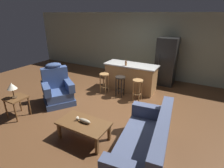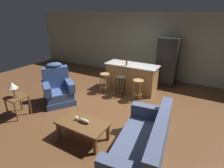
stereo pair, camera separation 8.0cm
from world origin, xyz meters
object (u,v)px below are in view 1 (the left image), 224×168
at_px(coffee_table, 84,125).
at_px(recliner_near_lamp, 58,89).
at_px(kitchen_island, 131,77).
at_px(table_lamp, 12,87).
at_px(bar_stool_right, 138,86).
at_px(end_table, 16,101).
at_px(bottle_tall_green, 126,63).
at_px(couch, 146,146).
at_px(bar_stool_left, 104,80).
at_px(refrigerator, 166,62).
at_px(bar_stool_middle, 120,83).
at_px(fish_figurine, 83,121).

relative_size(coffee_table, recliner_near_lamp, 0.92).
relative_size(coffee_table, kitchen_island, 0.61).
relative_size(table_lamp, bar_stool_right, 0.60).
height_order(end_table, kitchen_island, kitchen_island).
distance_m(recliner_near_lamp, bottle_tall_green, 2.33).
relative_size(couch, recliner_near_lamp, 1.66).
relative_size(coffee_table, bar_stool_left, 1.62).
bearing_deg(recliner_near_lamp, end_table, -72.37).
bearing_deg(end_table, refrigerator, 56.38).
distance_m(couch, refrigerator, 4.15).
bearing_deg(recliner_near_lamp, bottle_tall_green, 83.49).
bearing_deg(bottle_tall_green, coffee_table, -84.10).
bearing_deg(table_lamp, recliner_near_lamp, 74.28).
xyz_separation_m(bar_stool_middle, bar_stool_right, (0.60, 0.00, 0.00)).
height_order(fish_figurine, table_lamp, table_lamp).
bearing_deg(coffee_table, recliner_near_lamp, 150.20).
height_order(table_lamp, bar_stool_right, table_lamp).
xyz_separation_m(kitchen_island, bar_stool_right, (0.51, -0.63, -0.01)).
xyz_separation_m(end_table, refrigerator, (2.82, 4.24, 0.42)).
bearing_deg(fish_figurine, kitchen_island, 93.47).
distance_m(coffee_table, bar_stool_right, 2.32).
height_order(couch, recliner_near_lamp, recliner_near_lamp).
relative_size(recliner_near_lamp, kitchen_island, 0.67).
xyz_separation_m(recliner_near_lamp, refrigerator, (2.48, 3.13, 0.46)).
height_order(end_table, bottle_tall_green, bottle_tall_green).
bearing_deg(recliner_near_lamp, bar_stool_middle, 75.67).
distance_m(fish_figurine, table_lamp, 2.12).
distance_m(coffee_table, couch, 1.35).
relative_size(table_lamp, bottle_tall_green, 2.04).
xyz_separation_m(table_lamp, bottle_tall_green, (1.80, 2.85, 0.16)).
distance_m(coffee_table, bar_stool_left, 2.47).
distance_m(couch, recliner_near_lamp, 3.25).
xyz_separation_m(bar_stool_left, bar_stool_right, (1.21, 0.00, 0.00)).
relative_size(couch, bottle_tall_green, 9.88).
bearing_deg(refrigerator, recliner_near_lamp, -128.47).
distance_m(kitchen_island, refrigerator, 1.56).
height_order(recliner_near_lamp, end_table, recliner_near_lamp).
bearing_deg(end_table, bottle_tall_green, 57.29).
relative_size(recliner_near_lamp, end_table, 2.14).
xyz_separation_m(table_lamp, bar_stool_right, (2.40, 2.44, -0.40)).
bearing_deg(end_table, kitchen_island, 57.89).
bearing_deg(bottle_tall_green, bar_stool_right, -33.99).
relative_size(coffee_table, table_lamp, 2.68).
height_order(bar_stool_right, refrigerator, refrigerator).
xyz_separation_m(fish_figurine, bar_stool_left, (-0.88, 2.29, 0.01)).
height_order(table_lamp, bar_stool_left, table_lamp).
bearing_deg(refrigerator, bar_stool_left, -131.38).
distance_m(bar_stool_middle, bottle_tall_green, 0.69).
relative_size(table_lamp, kitchen_island, 0.23).
bearing_deg(end_table, table_lamp, -74.25).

